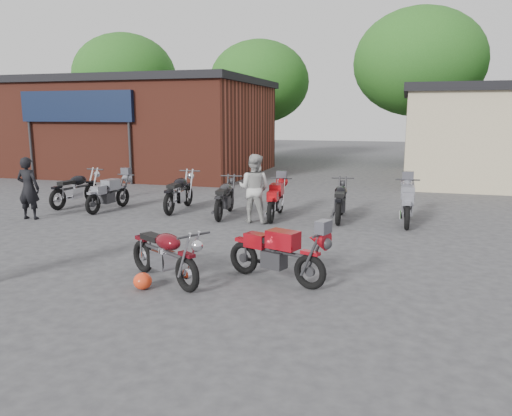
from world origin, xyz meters
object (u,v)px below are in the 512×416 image
(vintage_motorcycle, at_px, (165,251))
(row_bike_6, at_px, (407,201))
(person_dark, at_px, (28,188))
(row_bike_3, at_px, (225,196))
(person_light, at_px, (254,188))
(row_bike_0, at_px, (76,187))
(row_bike_5, at_px, (340,199))
(row_bike_4, at_px, (276,198))
(row_bike_1, at_px, (109,192))
(row_bike_2, at_px, (179,190))
(sportbike, at_px, (277,251))
(helmet, at_px, (143,281))

(vintage_motorcycle, height_order, row_bike_6, row_bike_6)
(vintage_motorcycle, height_order, person_dark, person_dark)
(row_bike_3, bearing_deg, person_light, -124.27)
(row_bike_0, height_order, row_bike_5, row_bike_0)
(vintage_motorcycle, height_order, row_bike_4, row_bike_4)
(person_dark, height_order, row_bike_4, person_dark)
(row_bike_4, xyz_separation_m, row_bike_6, (3.30, 0.25, 0.03))
(row_bike_6, bearing_deg, row_bike_5, 89.22)
(person_light, bearing_deg, row_bike_5, -151.11)
(row_bike_1, distance_m, row_bike_2, 2.00)
(row_bike_1, bearing_deg, row_bike_4, -80.82)
(row_bike_2, bearing_deg, row_bike_4, -99.03)
(person_light, distance_m, row_bike_6, 3.82)
(sportbike, height_order, helmet, sportbike)
(sportbike, distance_m, helmet, 2.18)
(sportbike, xyz_separation_m, person_light, (-1.68, 4.29, 0.34))
(vintage_motorcycle, distance_m, row_bike_0, 7.92)
(row_bike_2, bearing_deg, row_bike_3, -109.20)
(sportbike, xyz_separation_m, row_bike_0, (-7.42, 4.97, 0.05))
(row_bike_2, height_order, row_bike_4, row_bike_2)
(row_bike_2, bearing_deg, person_light, -114.00)
(row_bike_3, relative_size, row_bike_5, 1.00)
(row_bike_3, xyz_separation_m, row_bike_6, (4.67, 0.41, 0.01))
(person_light, bearing_deg, person_dark, 17.94)
(row_bike_3, height_order, row_bike_5, row_bike_3)
(helmet, bearing_deg, row_bike_0, 132.85)
(sportbike, height_order, row_bike_5, row_bike_5)
(person_dark, xyz_separation_m, row_bike_6, (9.40, 2.21, -0.25))
(sportbike, bearing_deg, row_bike_0, 165.90)
(row_bike_3, height_order, row_bike_4, row_bike_3)
(row_bike_6, bearing_deg, helmet, 146.61)
(row_bike_1, bearing_deg, row_bike_2, -68.27)
(sportbike, height_order, row_bike_1, row_bike_1)
(vintage_motorcycle, xyz_separation_m, row_bike_0, (-5.68, 5.51, 0.04))
(helmet, xyz_separation_m, row_bike_4, (0.65, 5.89, 0.40))
(vintage_motorcycle, distance_m, row_bike_6, 6.85)
(row_bike_2, distance_m, row_bike_4, 2.90)
(helmet, bearing_deg, person_light, 87.30)
(helmet, height_order, row_bike_1, row_bike_1)
(helmet, distance_m, row_bike_0, 8.09)
(person_dark, height_order, row_bike_6, person_dark)
(row_bike_0, xyz_separation_m, row_bike_1, (1.33, -0.34, -0.04))
(row_bike_2, distance_m, row_bike_5, 4.54)
(row_bike_4, bearing_deg, person_dark, 104.01)
(person_dark, distance_m, row_bike_2, 3.91)
(row_bike_0, bearing_deg, row_bike_3, -86.44)
(person_dark, relative_size, row_bike_4, 0.88)
(row_bike_5, bearing_deg, row_bike_6, -93.56)
(sportbike, height_order, row_bike_4, row_bike_4)
(vintage_motorcycle, bearing_deg, row_bike_6, 87.78)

